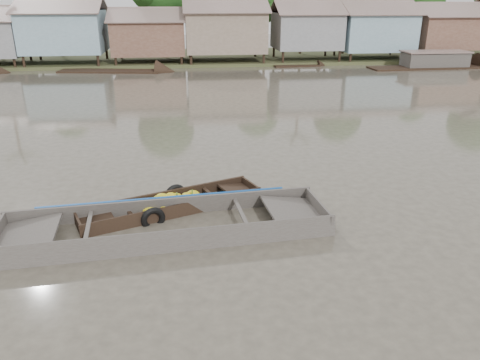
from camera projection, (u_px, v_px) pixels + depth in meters
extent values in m
plane|color=#464136|center=(229.00, 214.00, 12.61)|extent=(120.00, 120.00, 0.00)
cube|color=#384723|center=(195.00, 58.00, 43.06)|extent=(120.00, 12.00, 0.50)
cube|color=#7C9CAA|center=(64.00, 32.00, 37.68)|extent=(6.20, 5.20, 3.20)
cube|color=brown|center=(56.00, 5.00, 35.63)|extent=(6.60, 3.02, 1.28)
cube|color=brown|center=(65.00, 4.00, 38.22)|extent=(6.60, 3.02, 1.28)
cube|color=brown|center=(149.00, 37.00, 38.60)|extent=(5.80, 4.60, 2.70)
cube|color=brown|center=(146.00, 15.00, 36.79)|extent=(6.20, 2.67, 1.14)
cube|color=brown|center=(148.00, 14.00, 39.08)|extent=(6.20, 2.67, 1.14)
cube|color=#7C6755|center=(225.00, 31.00, 39.12)|extent=(6.50, 5.30, 3.30)
cube|color=brown|center=(226.00, 5.00, 37.02)|extent=(6.90, 3.08, 1.31)
cube|color=brown|center=(223.00, 4.00, 39.66)|extent=(6.90, 3.08, 1.31)
cube|color=gray|center=(306.00, 31.00, 39.90)|extent=(5.40, 4.70, 2.90)
cube|color=brown|center=(312.00, 8.00, 38.02)|extent=(5.80, 2.73, 1.17)
cube|color=brown|center=(304.00, 7.00, 40.36)|extent=(5.80, 2.73, 1.17)
cube|color=#7C9CAA|center=(374.00, 31.00, 40.59)|extent=(6.00, 5.00, 3.10)
cube|color=brown|center=(383.00, 7.00, 38.60)|extent=(6.40, 2.90, 1.24)
cube|color=brown|center=(370.00, 7.00, 41.09)|extent=(6.40, 2.90, 1.24)
cube|color=brown|center=(444.00, 31.00, 41.31)|extent=(5.70, 4.90, 2.80)
cube|color=brown|center=(456.00, 10.00, 39.41)|extent=(6.10, 2.85, 1.21)
cube|color=brown|center=(440.00, 9.00, 41.85)|extent=(6.10, 2.85, 1.21)
cylinder|color=#473323|center=(59.00, 31.00, 41.76)|extent=(0.28, 0.28, 4.90)
cylinder|color=#473323|center=(160.00, 23.00, 41.56)|extent=(0.28, 0.28, 6.30)
cylinder|color=#473323|center=(258.00, 27.00, 43.66)|extent=(0.28, 0.28, 5.25)
cylinder|color=#473323|center=(344.00, 25.00, 43.54)|extent=(0.28, 0.28, 5.60)
cylinder|color=#473323|center=(420.00, 30.00, 45.53)|extent=(0.28, 0.28, 4.55)
sphere|color=#183C13|center=(424.00, 1.00, 44.57)|extent=(3.90, 3.90, 3.90)
cylinder|color=#473323|center=(302.00, 12.00, 43.12)|extent=(0.24, 0.24, 8.00)
cube|color=black|center=(172.00, 212.00, 12.93)|extent=(4.98, 2.70, 0.08)
cube|color=black|center=(165.00, 198.00, 13.31)|extent=(4.79, 1.98, 0.47)
cube|color=black|center=(178.00, 213.00, 12.42)|extent=(4.79, 1.98, 0.47)
cube|color=black|center=(250.00, 189.00, 13.95)|extent=(0.46, 1.05, 0.45)
cube|color=black|center=(237.00, 190.00, 13.74)|extent=(1.15, 1.20, 0.18)
cube|color=black|center=(78.00, 225.00, 11.77)|extent=(0.46, 1.05, 0.45)
cube|color=black|center=(95.00, 219.00, 11.94)|extent=(1.15, 1.20, 0.18)
cube|color=black|center=(128.00, 211.00, 12.31)|extent=(0.48, 1.02, 0.05)
cube|color=black|center=(211.00, 194.00, 13.35)|extent=(0.48, 1.02, 0.05)
ellipsoid|color=yellow|center=(187.00, 196.00, 13.29)|extent=(0.42, 0.36, 0.22)
ellipsoid|color=yellow|center=(162.00, 198.00, 12.70)|extent=(0.46, 0.39, 0.24)
ellipsoid|color=yellow|center=(165.00, 201.00, 12.65)|extent=(0.45, 0.38, 0.23)
ellipsoid|color=yellow|center=(162.00, 200.00, 12.81)|extent=(0.42, 0.36, 0.22)
ellipsoid|color=yellow|center=(193.00, 194.00, 13.30)|extent=(0.47, 0.40, 0.25)
ellipsoid|color=yellow|center=(147.00, 216.00, 12.28)|extent=(0.38, 0.33, 0.20)
ellipsoid|color=yellow|center=(204.00, 202.00, 12.97)|extent=(0.40, 0.34, 0.21)
ellipsoid|color=yellow|center=(153.00, 212.00, 12.37)|extent=(0.47, 0.40, 0.24)
ellipsoid|color=yellow|center=(171.00, 196.00, 12.85)|extent=(0.37, 0.31, 0.19)
ellipsoid|color=yellow|center=(154.00, 202.00, 12.63)|extent=(0.48, 0.41, 0.25)
ellipsoid|color=yellow|center=(150.00, 203.00, 12.60)|extent=(0.41, 0.35, 0.21)
ellipsoid|color=yellow|center=(140.00, 208.00, 12.57)|extent=(0.44, 0.38, 0.23)
ellipsoid|color=yellow|center=(164.00, 199.00, 12.94)|extent=(0.39, 0.33, 0.20)
ellipsoid|color=yellow|center=(174.00, 200.00, 12.75)|extent=(0.43, 0.37, 0.22)
ellipsoid|color=yellow|center=(168.00, 198.00, 12.87)|extent=(0.46, 0.39, 0.24)
ellipsoid|color=yellow|center=(142.00, 212.00, 12.46)|extent=(0.37, 0.32, 0.19)
ellipsoid|color=yellow|center=(175.00, 197.00, 13.18)|extent=(0.42, 0.35, 0.22)
ellipsoid|color=yellow|center=(145.00, 208.00, 12.47)|extent=(0.48, 0.41, 0.25)
ellipsoid|color=yellow|center=(150.00, 210.00, 12.40)|extent=(0.48, 0.41, 0.25)
ellipsoid|color=yellow|center=(164.00, 199.00, 12.88)|extent=(0.43, 0.37, 0.22)
ellipsoid|color=yellow|center=(153.00, 209.00, 12.42)|extent=(0.43, 0.36, 0.22)
ellipsoid|color=yellow|center=(163.00, 206.00, 12.47)|extent=(0.37, 0.32, 0.19)
ellipsoid|color=yellow|center=(179.00, 201.00, 12.74)|extent=(0.42, 0.36, 0.22)
ellipsoid|color=yellow|center=(176.00, 197.00, 13.23)|extent=(0.40, 0.34, 0.21)
ellipsoid|color=yellow|center=(152.00, 212.00, 12.35)|extent=(0.47, 0.40, 0.25)
ellipsoid|color=yellow|center=(187.00, 197.00, 12.85)|extent=(0.38, 0.32, 0.20)
ellipsoid|color=yellow|center=(170.00, 200.00, 12.63)|extent=(0.46, 0.39, 0.24)
ellipsoid|color=yellow|center=(196.00, 198.00, 13.01)|extent=(0.44, 0.38, 0.23)
ellipsoid|color=yellow|center=(159.00, 198.00, 12.91)|extent=(0.38, 0.33, 0.20)
cylinder|color=#3F6626|center=(155.00, 200.00, 12.57)|extent=(0.04, 0.04, 0.16)
cylinder|color=#3F6626|center=(177.00, 195.00, 12.84)|extent=(0.04, 0.04, 0.16)
cylinder|color=#3F6626|center=(192.00, 192.00, 13.04)|extent=(0.04, 0.04, 0.16)
torus|color=black|center=(176.00, 194.00, 13.52)|extent=(0.64, 0.38, 0.63)
torus|color=black|center=(153.00, 219.00, 12.04)|extent=(0.66, 0.39, 0.65)
cube|color=#3C3733|center=(168.00, 235.00, 11.69)|extent=(7.99, 2.37, 0.08)
cube|color=#3C3733|center=(165.00, 209.00, 12.46)|extent=(8.02, 0.87, 0.64)
cube|color=#3C3733|center=(170.00, 244.00, 10.71)|extent=(8.02, 0.87, 0.64)
cube|color=#3C3733|center=(318.00, 211.00, 12.32)|extent=(0.23, 1.96, 0.61)
cube|color=#3C3733|center=(293.00, 211.00, 12.17)|extent=(1.51, 1.81, 0.25)
cube|color=#3C3733|center=(27.00, 235.00, 10.94)|extent=(1.51, 1.81, 0.25)
cube|color=#3C3733|center=(88.00, 228.00, 11.18)|extent=(0.26, 1.89, 0.05)
cube|color=#3C3733|center=(242.00, 214.00, 11.89)|extent=(0.26, 1.89, 0.05)
cube|color=#665E54|center=(168.00, 233.00, 11.67)|extent=(6.10, 2.05, 0.02)
cube|color=navy|center=(165.00, 199.00, 12.43)|extent=(6.48, 0.66, 0.16)
torus|color=olive|center=(238.00, 232.00, 11.69)|extent=(0.45, 0.45, 0.06)
torus|color=olive|center=(238.00, 230.00, 11.67)|extent=(0.36, 0.36, 0.06)
cube|color=black|center=(297.00, 67.00, 38.27)|extent=(3.92, 1.23, 0.35)
cube|color=black|center=(110.00, 73.00, 35.67)|extent=(7.95, 2.99, 0.35)
cube|color=black|center=(427.00, 69.00, 37.43)|extent=(9.57, 2.57, 0.35)
cube|color=black|center=(434.00, 61.00, 37.54)|extent=(5.00, 2.00, 1.20)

